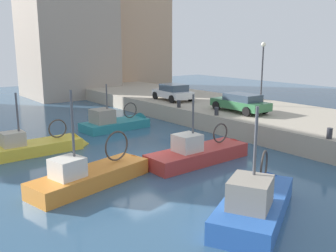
{
  "coord_description": "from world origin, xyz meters",
  "views": [
    {
      "loc": [
        -10.17,
        -15.45,
        5.84
      ],
      "look_at": [
        2.72,
        1.32,
        1.2
      ],
      "focal_mm": 39.76,
      "sensor_mm": 36.0,
      "label": 1
    }
  ],
  "objects": [
    {
      "name": "parked_car_green",
      "position": [
        9.57,
        1.89,
        1.88
      ],
      "size": [
        2.13,
        4.46,
        1.3
      ],
      "color": "#387547",
      "rests_on": "quay_wall"
    },
    {
      "name": "fishing_boat_yellow",
      "position": [
        -3.68,
        4.57,
        0.09
      ],
      "size": [
        5.86,
        1.99,
        4.18
      ],
      "color": "gold",
      "rests_on": "ground"
    },
    {
      "name": "water_surface",
      "position": [
        0.0,
        0.0,
        0.0
      ],
      "size": [
        80.0,
        80.0,
        0.0
      ],
      "primitive_type": "plane",
      "color": "#335675",
      "rests_on": "ground"
    },
    {
      "name": "fishing_boat_teal",
      "position": [
        2.83,
        7.13,
        0.15
      ],
      "size": [
        5.56,
        2.32,
        4.13
      ],
      "color": "teal",
      "rests_on": "ground"
    },
    {
      "name": "mooring_bollard_south",
      "position": [
        7.35,
        -6.0,
        1.48
      ],
      "size": [
        0.28,
        0.28,
        0.55
      ],
      "primitive_type": "cylinder",
      "color": "#2D2D33",
      "rests_on": "quay_wall"
    },
    {
      "name": "fishing_boat_orange",
      "position": [
        -3.4,
        -1.6,
        0.11
      ],
      "size": [
        6.39,
        2.9,
        4.86
      ],
      "color": "orange",
      "rests_on": "ground"
    },
    {
      "name": "parked_car_white",
      "position": [
        9.29,
        9.18,
        1.91
      ],
      "size": [
        2.37,
        4.08,
        1.38
      ],
      "color": "silver",
      "rests_on": "quay_wall"
    },
    {
      "name": "waterfront_building_central",
      "position": [
        7.01,
        25.56,
        7.24
      ],
      "size": [
        9.51,
        8.68,
        14.43
      ],
      "color": "#A39384",
      "rests_on": "ground"
    },
    {
      "name": "fishing_boat_red",
      "position": [
        2.39,
        -2.04,
        0.11
      ],
      "size": [
        6.49,
        2.0,
        4.28
      ],
      "color": "#BC3833",
      "rests_on": "ground"
    },
    {
      "name": "fishing_boat_blue",
      "position": [
        -0.28,
        -7.69,
        0.15
      ],
      "size": [
        5.99,
        4.32,
        4.81
      ],
      "color": "#2D60B7",
      "rests_on": "ground"
    },
    {
      "name": "waterfront_building_west_mid",
      "position": [
        16.88,
        28.61,
        8.37
      ],
      "size": [
        9.83,
        7.59,
        16.7
      ],
      "color": "tan",
      "rests_on": "ground"
    },
    {
      "name": "mooring_bollard_north",
      "position": [
        7.35,
        6.0,
        1.48
      ],
      "size": [
        0.28,
        0.28,
        0.55
      ],
      "primitive_type": "cylinder",
      "color": "#2D2D33",
      "rests_on": "quay_wall"
    },
    {
      "name": "quay_streetlamp",
      "position": [
        13.0,
        2.87,
        4.45
      ],
      "size": [
        0.36,
        0.36,
        4.83
      ],
      "color": "#38383D",
      "rests_on": "quay_wall"
    },
    {
      "name": "quay_wall",
      "position": [
        11.5,
        0.0,
        0.6
      ],
      "size": [
        9.0,
        56.0,
        1.2
      ],
      "primitive_type": "cube",
      "color": "#ADA08C",
      "rests_on": "ground"
    },
    {
      "name": "mooring_bollard_mid",
      "position": [
        7.35,
        2.0,
        1.48
      ],
      "size": [
        0.28,
        0.28,
        0.55
      ],
      "primitive_type": "cylinder",
      "color": "#2D2D33",
      "rests_on": "quay_wall"
    }
  ]
}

